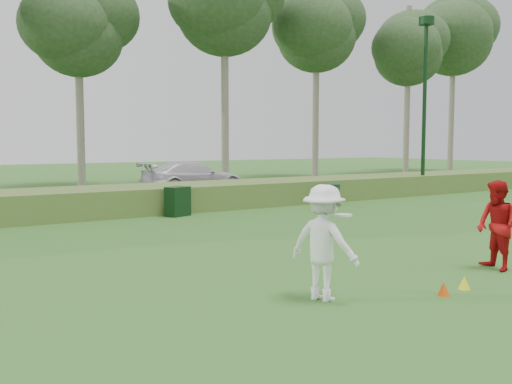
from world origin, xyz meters
TOP-DOWN VIEW (x-y plane):
  - ground at (0.00, 0.00)m, footprint 120.00×120.00m
  - reed_strip at (0.00, 12.00)m, footprint 80.00×3.00m
  - park_road at (0.00, 17.00)m, footprint 80.00×6.00m
  - lamp_post at (14.00, 11.00)m, footprint 0.70×0.70m
  - tree_4 at (2.00, 24.50)m, footprint 6.24×6.24m
  - tree_5 at (10.00, 22.50)m, footprint 7.28×7.28m
  - tree_6 at (18.00, 23.80)m, footprint 7.02×7.02m
  - tree_7 at (26.00, 22.80)m, footprint 6.50×6.50m
  - tree_8 at (33.00, 24.20)m, footprint 8.06×8.06m
  - player_white at (-1.57, -0.29)m, footprint 1.05×1.32m
  - player_red at (2.56, -0.50)m, footprint 0.88×1.00m
  - cone_orange at (0.19, -1.17)m, footprint 0.20×0.20m
  - cone_yellow at (0.81, -1.09)m, footprint 0.20×0.20m
  - utility_cabinet at (0.95, 10.17)m, footprint 0.90×0.73m
  - trash_bin at (7.35, 9.74)m, footprint 0.66×0.66m
  - car_right at (5.24, 17.40)m, footprint 5.11×2.15m

SIDE VIEW (x-z plane):
  - ground at x=0.00m, z-range 0.00..0.00m
  - park_road at x=0.00m, z-range 0.00..0.06m
  - cone_yellow at x=0.81m, z-range 0.00..0.22m
  - cone_orange at x=0.19m, z-range 0.00..0.22m
  - trash_bin at x=7.35m, z-range 0.00..0.83m
  - reed_strip at x=0.00m, z-range 0.00..0.90m
  - utility_cabinet at x=0.95m, z-range 0.00..0.98m
  - car_right at x=5.24m, z-range 0.06..1.53m
  - player_red at x=2.56m, z-range 0.00..1.73m
  - player_white at x=-1.57m, z-range 0.00..1.80m
  - lamp_post at x=14.00m, z-range 1.51..9.68m
  - tree_4 at x=2.00m, z-range 2.84..14.34m
  - tree_7 at x=26.00m, z-range 3.09..15.59m
  - tree_6 at x=18.00m, z-range 3.35..16.85m
  - tree_5 at x=10.00m, z-range 3.47..17.47m
  - tree_8 at x=33.00m, z-range 3.73..18.73m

